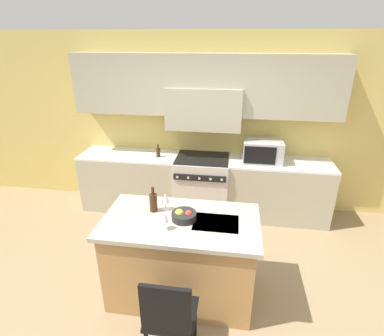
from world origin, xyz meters
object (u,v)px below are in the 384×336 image
(range_stove, at_px, (202,185))
(wine_glass_near, at_px, (164,217))
(microwave, at_px, (263,151))
(island_chair, at_px, (169,315))
(wine_glass_far, at_px, (165,198))
(wine_bottle, at_px, (153,202))
(oil_bottle_on_counter, at_px, (158,152))
(fruit_bowl, at_px, (184,215))

(range_stove, height_order, wine_glass_near, wine_glass_near)
(microwave, bearing_deg, range_stove, -178.79)
(wine_glass_near, bearing_deg, island_chair, -74.67)
(microwave, xyz_separation_m, wine_glass_far, (-1.09, -1.56, -0.00))
(wine_bottle, distance_m, wine_glass_far, 0.13)
(island_chair, bearing_deg, wine_glass_near, 105.33)
(wine_glass_near, xyz_separation_m, oil_bottle_on_counter, (-0.53, 1.86, -0.08))
(wine_glass_near, bearing_deg, range_stove, 85.74)
(wine_bottle, bearing_deg, wine_glass_far, 19.37)
(wine_bottle, distance_m, oil_bottle_on_counter, 1.60)
(microwave, height_order, wine_bottle, microwave)
(range_stove, distance_m, wine_bottle, 1.72)
(microwave, bearing_deg, wine_glass_far, -124.79)
(island_chair, distance_m, fruit_bowl, 0.90)
(island_chair, xyz_separation_m, wine_glass_far, (-0.22, 0.92, 0.56))
(wine_glass_far, bearing_deg, microwave, 55.21)
(wine_glass_near, distance_m, wine_glass_far, 0.35)
(range_stove, relative_size, fruit_bowl, 3.77)
(microwave, bearing_deg, island_chair, -109.16)
(island_chair, xyz_separation_m, oil_bottle_on_counter, (-0.69, 2.44, 0.48))
(microwave, distance_m, wine_bottle, 2.01)
(microwave, xyz_separation_m, fruit_bowl, (-0.87, -1.72, -0.09))
(island_chair, distance_m, wine_bottle, 1.08)
(range_stove, xyz_separation_m, microwave, (0.88, 0.02, 0.61))
(wine_glass_far, bearing_deg, island_chair, -76.36)
(fruit_bowl, relative_size, oil_bottle_on_counter, 1.24)
(microwave, bearing_deg, oil_bottle_on_counter, -178.26)
(wine_glass_far, xyz_separation_m, fruit_bowl, (0.22, -0.15, -0.09))
(fruit_bowl, bearing_deg, island_chair, -89.54)
(wine_glass_near, distance_m, oil_bottle_on_counter, 1.94)
(microwave, xyz_separation_m, wine_bottle, (-1.21, -1.61, -0.03))
(fruit_bowl, bearing_deg, wine_glass_near, -128.13)
(wine_glass_near, bearing_deg, microwave, 61.88)
(range_stove, distance_m, wine_glass_far, 1.67)
(fruit_bowl, bearing_deg, range_stove, 90.35)
(island_chair, distance_m, wine_glass_near, 0.82)
(range_stove, height_order, wine_bottle, wine_bottle)
(range_stove, relative_size, wine_glass_far, 4.81)
(wine_bottle, relative_size, fruit_bowl, 1.11)
(wine_bottle, relative_size, wine_glass_far, 1.42)
(wine_bottle, bearing_deg, wine_glass_near, -58.77)
(wine_glass_near, bearing_deg, wine_glass_far, 100.79)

